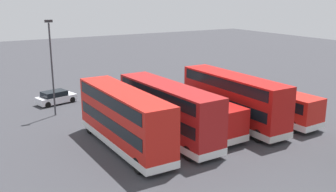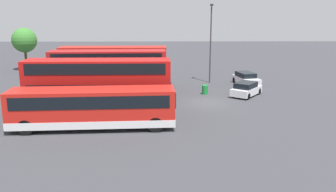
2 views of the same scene
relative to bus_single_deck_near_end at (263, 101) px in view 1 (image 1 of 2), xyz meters
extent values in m
plane|color=#38383D|center=(7.44, -9.17, -1.62)|extent=(140.00, 140.00, 0.00)
cube|color=red|center=(0.00, 0.01, 0.03)|extent=(3.19, 11.94, 2.60)
cube|color=silver|center=(0.00, 0.01, -1.00)|extent=(3.23, 11.99, 0.55)
cube|color=black|center=(0.00, 0.01, 0.63)|extent=(3.20, 11.15, 0.90)
cube|color=black|center=(0.32, -5.93, 0.63)|extent=(2.25, 0.18, 1.10)
cylinder|color=black|center=(1.37, -4.44, -1.07)|extent=(0.36, 1.11, 1.10)
cylinder|color=black|center=(-0.88, -4.56, -1.07)|extent=(0.36, 1.11, 1.10)
cylinder|color=black|center=(0.88, 4.57, -1.07)|extent=(0.36, 1.11, 1.10)
cylinder|color=black|center=(-1.37, 4.45, -1.07)|extent=(0.36, 1.11, 1.10)
cube|color=#B71411|center=(4.00, 0.24, 0.83)|extent=(2.65, 11.92, 4.20)
cube|color=silver|center=(4.00, 0.24, -1.00)|extent=(2.69, 11.96, 0.55)
cube|color=black|center=(4.00, 0.24, 0.63)|extent=(2.71, 11.12, 0.90)
cube|color=black|center=(4.00, 0.24, 2.33)|extent=(2.71, 11.12, 0.90)
cube|color=black|center=(4.05, -5.74, 0.63)|extent=(2.25, 0.08, 1.10)
cylinder|color=black|center=(5.17, -4.30, -1.07)|extent=(0.31, 1.10, 1.10)
cylinder|color=black|center=(2.92, -4.32, -1.07)|extent=(0.31, 1.10, 1.10)
cylinder|color=black|center=(5.09, 4.80, -1.07)|extent=(0.31, 1.10, 1.10)
cylinder|color=black|center=(2.84, 4.78, -1.07)|extent=(0.31, 1.10, 1.10)
cube|color=#B71411|center=(7.62, -0.33, 0.03)|extent=(3.05, 10.58, 2.60)
cube|color=silver|center=(7.62, -0.33, -1.00)|extent=(3.09, 10.62, 0.55)
cube|color=black|center=(7.62, -0.33, 0.63)|extent=(3.07, 9.79, 0.90)
cube|color=black|center=(7.87, -5.59, 0.63)|extent=(2.25, 0.17, 1.10)
cylinder|color=black|center=(8.93, -4.11, -1.07)|extent=(0.35, 1.11, 1.10)
cylinder|color=black|center=(6.68, -4.22, -1.07)|extent=(0.35, 1.11, 1.10)
cylinder|color=black|center=(8.56, 3.55, -1.07)|extent=(0.35, 1.11, 1.10)
cylinder|color=black|center=(6.31, 3.45, -1.07)|extent=(0.35, 1.11, 1.10)
cube|color=#A51919|center=(10.89, 0.42, 0.83)|extent=(3.05, 11.70, 4.20)
cube|color=silver|center=(10.89, 0.42, -1.00)|extent=(3.09, 11.75, 0.55)
cube|color=black|center=(10.89, 0.42, 0.63)|extent=(3.07, 10.91, 0.90)
cube|color=black|center=(10.89, 0.42, 2.33)|extent=(3.07, 10.91, 0.90)
cube|color=black|center=(11.14, -5.41, 0.63)|extent=(2.25, 0.16, 1.10)
cylinder|color=black|center=(12.20, -3.93, -1.07)|extent=(0.35, 1.11, 1.10)
cylinder|color=black|center=(9.96, -4.03, -1.07)|extent=(0.35, 1.11, 1.10)
cylinder|color=black|center=(11.82, 4.86, -1.07)|extent=(0.35, 1.11, 1.10)
cylinder|color=black|center=(9.58, 4.77, -1.07)|extent=(0.35, 1.11, 1.10)
cube|color=red|center=(14.76, 0.41, 0.83)|extent=(2.68, 11.81, 4.20)
cube|color=silver|center=(14.76, 0.41, -1.00)|extent=(2.72, 11.85, 0.55)
cube|color=black|center=(14.76, 0.41, 0.63)|extent=(2.73, 11.01, 0.90)
cube|color=black|center=(14.76, 0.41, 2.33)|extent=(2.73, 11.01, 0.90)
cube|color=black|center=(14.83, -5.51, 0.63)|extent=(2.25, 0.08, 1.10)
cylinder|color=black|center=(15.94, -4.07, -1.07)|extent=(0.31, 1.10, 1.10)
cylinder|color=black|center=(13.69, -4.10, -1.07)|extent=(0.31, 1.10, 1.10)
cylinder|color=black|center=(15.84, 4.91, -1.07)|extent=(0.31, 1.10, 1.10)
cylinder|color=black|center=(13.59, 4.88, -1.07)|extent=(0.31, 1.10, 1.10)
cube|color=silver|center=(15.84, -14.91, -1.09)|extent=(4.43, 2.73, 0.70)
cube|color=black|center=(16.03, -14.87, -0.47)|extent=(2.79, 2.18, 0.55)
cylinder|color=black|center=(14.61, -16.04, -1.30)|extent=(0.67, 0.37, 0.64)
cylinder|color=black|center=(14.23, -14.48, -1.30)|extent=(0.67, 0.37, 0.64)
cylinder|color=black|center=(17.45, -15.34, -1.30)|extent=(0.67, 0.37, 0.64)
cylinder|color=black|center=(17.07, -13.79, -1.30)|extent=(0.67, 0.37, 0.64)
cube|color=silver|center=(10.15, -13.61, -1.09)|extent=(4.23, 3.81, 0.70)
cube|color=black|center=(9.99, -13.49, -0.47)|extent=(2.88, 2.73, 0.55)
cylinder|color=black|center=(11.73, -13.79, -1.30)|extent=(0.64, 0.56, 0.64)
cylinder|color=black|center=(10.76, -15.07, -1.30)|extent=(0.64, 0.56, 0.64)
cylinder|color=black|center=(9.53, -12.15, -1.30)|extent=(0.64, 0.56, 0.64)
cylinder|color=black|center=(8.57, -13.43, -1.30)|extent=(0.64, 0.56, 0.64)
cylinder|color=#38383D|center=(17.08, -10.77, 2.85)|extent=(0.16, 0.16, 8.95)
cube|color=#262628|center=(17.08, -10.77, 7.47)|extent=(0.70, 0.30, 0.24)
cylinder|color=#197F33|center=(10.94, -9.48, -1.15)|extent=(0.60, 0.60, 0.95)
camera|label=1|loc=(26.32, 26.45, 9.90)|focal=41.94mm
camera|label=2|loc=(-24.94, -5.05, 6.76)|focal=37.97mm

